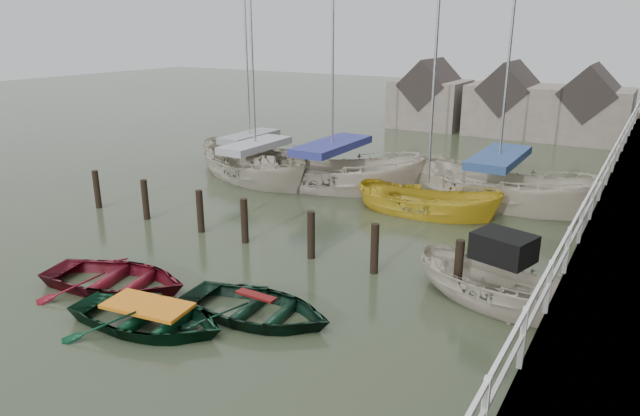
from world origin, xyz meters
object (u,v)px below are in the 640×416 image
Objects in this scene: sailboat_c at (426,213)px; sailboat_d at (495,200)px; rowboat_green at (150,327)px; rowboat_dkgreen at (257,318)px; rowboat_red at (117,288)px; motorboat at (496,301)px; sailboat_e at (251,164)px; sailboat_a at (256,179)px; sailboat_b at (332,186)px.

sailboat_c is 3.18m from sailboat_d.
rowboat_green reaches higher than rowboat_dkgreen.
rowboat_green is at bearing -128.00° from rowboat_red.
sailboat_c is at bearing 50.37° from motorboat.
motorboat is at bearing -148.10° from sailboat_c.
sailboat_c is (-3.99, 5.78, -0.08)m from motorboat.
sailboat_e reaches higher than rowboat_dkgreen.
sailboat_d reaches higher than sailboat_e.
motorboat is (4.52, 3.47, 0.10)m from rowboat_dkgreen.
sailboat_e reaches higher than motorboat.
sailboat_c reaches higher than rowboat_green.
sailboat_e is (-11.54, -0.17, 0.00)m from sailboat_d.
sailboat_a is 2.71m from sailboat_e.
sailboat_a is at bearing 31.75° from rowboat_dkgreen.
sailboat_c is 0.88× the size of sailboat_e.
sailboat_e is at bearing 8.45° from rowboat_red.
rowboat_dkgreen is 0.80× the size of motorboat.
sailboat_b is (-0.06, 11.09, 0.06)m from rowboat_red.
sailboat_e is (-7.48, 13.31, 0.06)m from rowboat_green.
motorboat is 0.48× the size of sailboat_c.
sailboat_d is at bearing 30.72° from motorboat.
sailboat_d reaches higher than rowboat_dkgreen.
sailboat_e reaches higher than rowboat_red.
rowboat_green is at bearing 165.14° from sailboat_c.
sailboat_e is (-13.80, 8.28, -0.03)m from motorboat.
sailboat_b is (-8.59, 7.00, -0.04)m from motorboat.
rowboat_red is 0.30× the size of sailboat_d.
sailboat_d reaches higher than rowboat_green.
sailboat_d is (9.69, 2.15, 0.00)m from sailboat_a.
sailboat_c reaches higher than motorboat.
rowboat_green is at bearing 125.57° from rowboat_dkgreen.
sailboat_b is 0.88× the size of sailboat_d.
rowboat_dkgreen is (1.79, 1.56, 0.00)m from rowboat_green.
sailboat_c is at bearing -76.95° from sailboat_a.
sailboat_a reaches higher than sailboat_c.
sailboat_e is at bearing 73.00° from sailboat_c.
sailboat_e reaches higher than sailboat_a.
sailboat_b is (-2.27, 12.04, 0.06)m from rowboat_green.
rowboat_red is 1.04× the size of rowboat_green.
sailboat_c is 10.12m from sailboat_e.
rowboat_red is 1.05× the size of rowboat_dkgreen.
sailboat_c is at bearing -20.60° from rowboat_green.
sailboat_a is (-5.63, 11.33, 0.06)m from rowboat_green.
rowboat_red is 0.84× the size of motorboat.
sailboat_c is (0.53, 9.25, 0.02)m from rowboat_dkgreen.
rowboat_dkgreen is 14.97m from sailboat_e.
sailboat_b is at bearing 66.56° from motorboat.
rowboat_dkgreen is at bearing -126.03° from sailboat_a.
rowboat_red is at bearing 167.70° from sailboat_d.
rowboat_red is 0.36× the size of sailboat_a.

